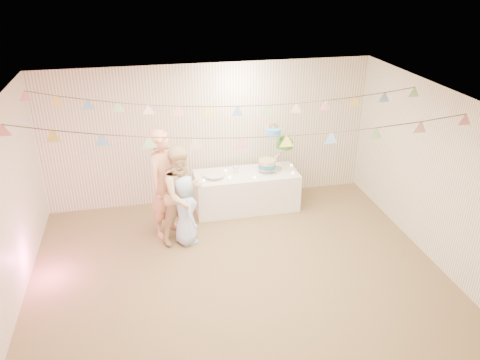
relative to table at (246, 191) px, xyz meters
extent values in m
plane|color=brown|center=(-0.57, -1.97, -0.35)|extent=(6.00, 6.00, 0.00)
plane|color=white|center=(-0.57, -1.97, 2.25)|extent=(6.00, 6.00, 0.00)
plane|color=white|center=(-0.57, 0.53, 0.95)|extent=(6.00, 6.00, 0.00)
plane|color=white|center=(-0.57, -4.47, 0.95)|extent=(6.00, 6.00, 0.00)
plane|color=white|center=(-3.57, -1.97, 0.95)|extent=(5.00, 5.00, 0.00)
plane|color=white|center=(2.43, -1.97, 0.95)|extent=(5.00, 5.00, 0.00)
cube|color=white|center=(0.00, 0.00, 0.00)|extent=(1.87, 0.75, 0.70)
cylinder|color=white|center=(-0.60, -0.05, 0.41)|extent=(0.37, 0.37, 0.02)
imported|color=#E39C76|center=(-1.48, -0.59, 0.57)|extent=(0.79, 0.79, 1.84)
imported|color=#DDBB88|center=(-1.24, -0.81, 0.46)|extent=(1.00, 0.96, 1.63)
imported|color=#B4D7FF|center=(-1.21, -0.92, 0.24)|extent=(0.49, 0.64, 1.18)
cylinder|color=#FFD88C|center=(-0.80, -0.15, 0.37)|extent=(0.04, 0.04, 0.03)
cylinder|color=#FFD88C|center=(-0.35, 0.18, 0.37)|extent=(0.04, 0.04, 0.03)
cylinder|color=#FFD88C|center=(0.10, -0.22, 0.37)|extent=(0.04, 0.04, 0.03)
cylinder|color=#FFD88C|center=(0.35, 0.22, 0.37)|extent=(0.04, 0.04, 0.03)
cylinder|color=#FFD88C|center=(0.82, -0.18, 0.37)|extent=(0.04, 0.04, 0.03)
cylinder|color=#FFD88C|center=(0.90, 0.15, 0.37)|extent=(0.04, 0.04, 0.03)
cylinder|color=#FFD88C|center=(-0.33, -0.12, 0.37)|extent=(0.04, 0.04, 0.03)
camera|label=1|loc=(-1.74, -7.47, 3.89)|focal=35.00mm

